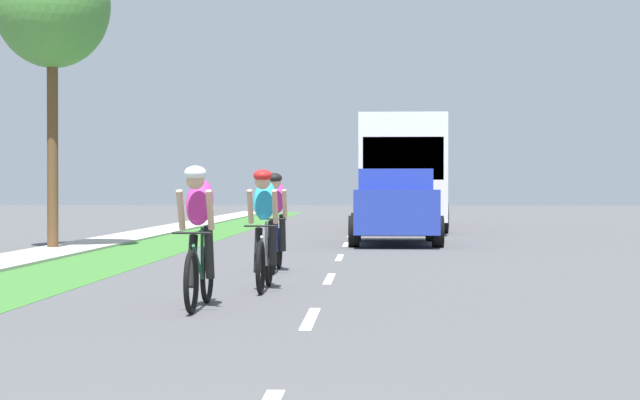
{
  "coord_description": "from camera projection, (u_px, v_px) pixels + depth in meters",
  "views": [
    {
      "loc": [
        0.63,
        -2.85,
        1.33
      ],
      "look_at": [
        -0.42,
        17.79,
        1.1
      ],
      "focal_mm": 57.93,
      "sensor_mm": 36.0,
      "label": 1
    }
  ],
  "objects": [
    {
      "name": "ground_plane",
      "position": [
        344.0,
        249.0,
        22.86
      ],
      "size": [
        120.0,
        120.0,
        0.0
      ],
      "primitive_type": "plane",
      "color": "#4C4C4F"
    },
    {
      "name": "grass_verge",
      "position": [
        153.0,
        248.0,
        23.08
      ],
      "size": [
        1.95,
        70.0,
        0.01
      ],
      "primitive_type": "cube",
      "color": "#38722D",
      "rests_on": "ground_plane"
    },
    {
      "name": "sidewalk_concrete",
      "position": [
        78.0,
        248.0,
        23.17
      ],
      "size": [
        1.44,
        70.0,
        0.1
      ],
      "primitive_type": "cube",
      "color": "#B2ADA3",
      "rests_on": "ground_plane"
    },
    {
      "name": "lane_markings_center",
      "position": [
        348.0,
        240.0,
        26.86
      ],
      "size": [
        0.12,
        53.13,
        0.01
      ],
      "color": "white",
      "rests_on": "ground_plane"
    },
    {
      "name": "cyclist_lead",
      "position": [
        199.0,
        235.0,
        11.41
      ],
      "size": [
        0.42,
        1.72,
        1.58
      ],
      "color": "black",
      "rests_on": "ground_plane"
    },
    {
      "name": "cyclist_trailing",
      "position": [
        265.0,
        228.0,
        13.45
      ],
      "size": [
        0.42,
        1.72,
        1.58
      ],
      "color": "black",
      "rests_on": "ground_plane"
    },
    {
      "name": "cyclist_distant",
      "position": [
        276.0,
        221.0,
        16.49
      ],
      "size": [
        0.42,
        1.72,
        1.58
      ],
      "color": "black",
      "rests_on": "ground_plane"
    },
    {
      "name": "suv_blue",
      "position": [
        395.0,
        205.0,
        24.83
      ],
      "size": [
        2.15,
        4.7,
        1.79
      ],
      "color": "#23389E",
      "rests_on": "ground_plane"
    },
    {
      "name": "bus_white",
      "position": [
        398.0,
        169.0,
        34.49
      ],
      "size": [
        2.78,
        11.6,
        3.48
      ],
      "color": "silver",
      "rests_on": "ground_plane"
    },
    {
      "name": "sedan_silver",
      "position": [
        387.0,
        200.0,
        52.49
      ],
      "size": [
        1.98,
        4.3,
        1.52
      ],
      "color": "#A5A8AD",
      "rests_on": "ground_plane"
    },
    {
      "name": "street_tree_near",
      "position": [
        52.0,
        6.0,
        22.51
      ],
      "size": [
        2.52,
        2.52,
        6.75
      ],
      "color": "brown",
      "rests_on": "ground_plane"
    }
  ]
}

